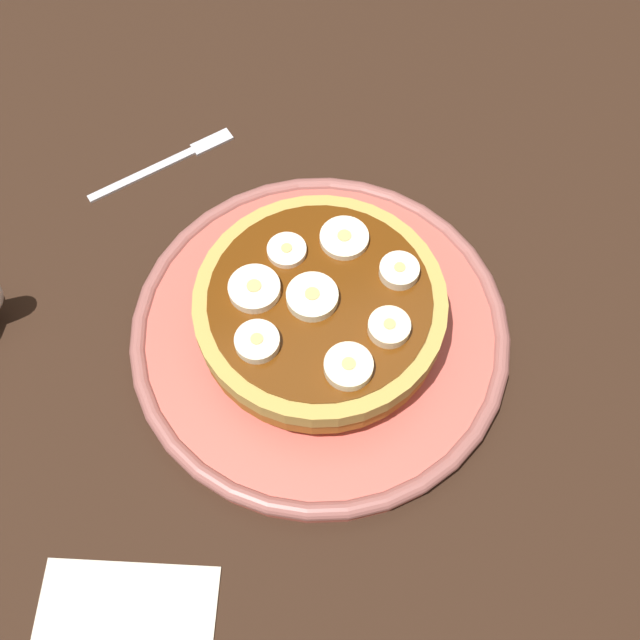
{
  "coord_description": "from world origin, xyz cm",
  "views": [
    {
      "loc": [
        -7.86,
        -22.86,
        49.08
      ],
      "look_at": [
        0.0,
        0.0,
        3.05
      ],
      "focal_mm": 42.16,
      "sensor_mm": 36.0,
      "label": 1
    }
  ],
  "objects_px": {
    "banana_slice_0": "(311,293)",
    "banana_slice_1": "(389,328)",
    "banana_slice_5": "(401,276)",
    "banana_slice_6": "(351,366)",
    "banana_slice_7": "(344,239)",
    "banana_slice_2": "(287,251)",
    "fork": "(170,160)",
    "plate": "(320,332)",
    "pancake_stack": "(319,313)",
    "banana_slice_4": "(257,342)",
    "banana_slice_3": "(254,289)"
  },
  "relations": [
    {
      "from": "banana_slice_6",
      "to": "banana_slice_2",
      "type": "bearing_deg",
      "value": 97.06
    },
    {
      "from": "banana_slice_0",
      "to": "banana_slice_1",
      "type": "relative_size",
      "value": 1.25
    },
    {
      "from": "plate",
      "to": "banana_slice_6",
      "type": "bearing_deg",
      "value": -87.98
    },
    {
      "from": "banana_slice_6",
      "to": "banana_slice_7",
      "type": "distance_m",
      "value": 0.1
    },
    {
      "from": "banana_slice_0",
      "to": "fork",
      "type": "relative_size",
      "value": 0.26
    },
    {
      "from": "banana_slice_1",
      "to": "fork",
      "type": "xyz_separation_m",
      "value": [
        -0.1,
        0.23,
        -0.06
      ]
    },
    {
      "from": "pancake_stack",
      "to": "plate",
      "type": "bearing_deg",
      "value": -36.99
    },
    {
      "from": "banana_slice_3",
      "to": "banana_slice_6",
      "type": "distance_m",
      "value": 0.08
    },
    {
      "from": "banana_slice_5",
      "to": "banana_slice_7",
      "type": "height_order",
      "value": "banana_slice_5"
    },
    {
      "from": "banana_slice_2",
      "to": "fork",
      "type": "relative_size",
      "value": 0.21
    },
    {
      "from": "banana_slice_1",
      "to": "banana_slice_6",
      "type": "height_order",
      "value": "same"
    },
    {
      "from": "banana_slice_6",
      "to": "fork",
      "type": "height_order",
      "value": "banana_slice_6"
    },
    {
      "from": "banana_slice_0",
      "to": "banana_slice_5",
      "type": "xyz_separation_m",
      "value": [
        0.06,
        -0.01,
        0.0
      ]
    },
    {
      "from": "pancake_stack",
      "to": "banana_slice_4",
      "type": "relative_size",
      "value": 5.95
    },
    {
      "from": "banana_slice_1",
      "to": "banana_slice_3",
      "type": "xyz_separation_m",
      "value": [
        -0.07,
        0.06,
        -0.0
      ]
    },
    {
      "from": "banana_slice_4",
      "to": "banana_slice_5",
      "type": "distance_m",
      "value": 0.11
    },
    {
      "from": "banana_slice_5",
      "to": "plate",
      "type": "bearing_deg",
      "value": 176.36
    },
    {
      "from": "banana_slice_1",
      "to": "banana_slice_3",
      "type": "bearing_deg",
      "value": 142.8
    },
    {
      "from": "plate",
      "to": "banana_slice_1",
      "type": "bearing_deg",
      "value": -47.74
    },
    {
      "from": "pancake_stack",
      "to": "banana_slice_3",
      "type": "xyz_separation_m",
      "value": [
        -0.04,
        0.02,
        0.02
      ]
    },
    {
      "from": "plate",
      "to": "banana_slice_4",
      "type": "relative_size",
      "value": 9.37
    },
    {
      "from": "banana_slice_3",
      "to": "banana_slice_1",
      "type": "bearing_deg",
      "value": -37.2
    },
    {
      "from": "banana_slice_2",
      "to": "banana_slice_0",
      "type": "bearing_deg",
      "value": -83.07
    },
    {
      "from": "plate",
      "to": "banana_slice_2",
      "type": "height_order",
      "value": "banana_slice_2"
    },
    {
      "from": "banana_slice_3",
      "to": "banana_slice_4",
      "type": "relative_size",
      "value": 1.19
    },
    {
      "from": "pancake_stack",
      "to": "banana_slice_0",
      "type": "height_order",
      "value": "banana_slice_0"
    },
    {
      "from": "banana_slice_2",
      "to": "banana_slice_7",
      "type": "distance_m",
      "value": 0.04
    },
    {
      "from": "banana_slice_5",
      "to": "banana_slice_6",
      "type": "xyz_separation_m",
      "value": [
        -0.05,
        -0.05,
        -0.0
      ]
    },
    {
      "from": "banana_slice_5",
      "to": "fork",
      "type": "distance_m",
      "value": 0.24
    },
    {
      "from": "pancake_stack",
      "to": "banana_slice_7",
      "type": "xyz_separation_m",
      "value": [
        0.03,
        0.04,
        0.02
      ]
    },
    {
      "from": "banana_slice_2",
      "to": "fork",
      "type": "bearing_deg",
      "value": 109.29
    },
    {
      "from": "banana_slice_1",
      "to": "banana_slice_7",
      "type": "bearing_deg",
      "value": 92.73
    },
    {
      "from": "plate",
      "to": "banana_slice_7",
      "type": "distance_m",
      "value": 0.07
    },
    {
      "from": "plate",
      "to": "pancake_stack",
      "type": "xyz_separation_m",
      "value": [
        -0.0,
        0.0,
        0.03
      ]
    },
    {
      "from": "plate",
      "to": "banana_slice_2",
      "type": "relative_size",
      "value": 10.08
    },
    {
      "from": "banana_slice_7",
      "to": "banana_slice_1",
      "type": "bearing_deg",
      "value": -87.27
    },
    {
      "from": "banana_slice_4",
      "to": "plate",
      "type": "bearing_deg",
      "value": 21.71
    },
    {
      "from": "pancake_stack",
      "to": "banana_slice_6",
      "type": "relative_size",
      "value": 5.56
    },
    {
      "from": "banana_slice_6",
      "to": "fork",
      "type": "distance_m",
      "value": 0.27
    },
    {
      "from": "pancake_stack",
      "to": "banana_slice_1",
      "type": "distance_m",
      "value": 0.06
    },
    {
      "from": "banana_slice_2",
      "to": "banana_slice_6",
      "type": "relative_size",
      "value": 0.87
    },
    {
      "from": "banana_slice_3",
      "to": "banana_slice_2",
      "type": "bearing_deg",
      "value": 37.17
    },
    {
      "from": "banana_slice_3",
      "to": "banana_slice_4",
      "type": "height_order",
      "value": "same"
    },
    {
      "from": "banana_slice_3",
      "to": "pancake_stack",
      "type": "bearing_deg",
      "value": -24.72
    },
    {
      "from": "banana_slice_0",
      "to": "banana_slice_1",
      "type": "xyz_separation_m",
      "value": [
        0.04,
        -0.04,
        0.0
      ]
    },
    {
      "from": "pancake_stack",
      "to": "banana_slice_3",
      "type": "bearing_deg",
      "value": 155.28
    },
    {
      "from": "plate",
      "to": "banana_slice_0",
      "type": "relative_size",
      "value": 7.91
    },
    {
      "from": "banana_slice_4",
      "to": "banana_slice_0",
      "type": "bearing_deg",
      "value": 27.69
    },
    {
      "from": "banana_slice_1",
      "to": "banana_slice_5",
      "type": "relative_size",
      "value": 1.03
    },
    {
      "from": "banana_slice_7",
      "to": "banana_slice_3",
      "type": "bearing_deg",
      "value": -164.77
    }
  ]
}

